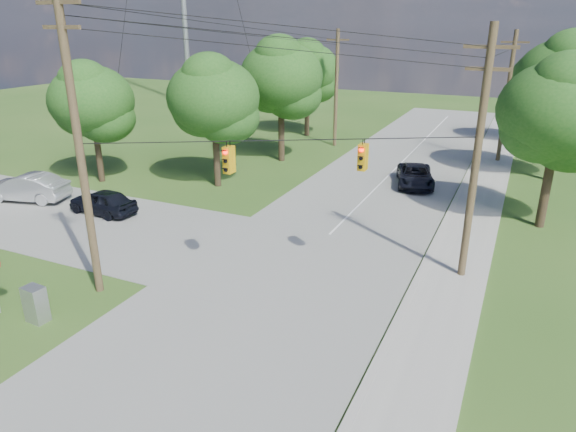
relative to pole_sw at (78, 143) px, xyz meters
The scene contains 20 objects.
ground 7.75m from the pole_sw, ahead, with size 140.00×140.00×0.00m, color #2B4F1A.
main_road 10.16m from the pole_sw, 34.88° to the left, with size 10.00×100.00×0.03m, color gray.
sidewalk_east 15.37m from the pole_sw, 19.08° to the left, with size 2.60×100.00×0.12m, color #A8A59D.
pole_sw is the anchor object (origin of this frame).
pole_ne 15.51m from the pole_sw, 29.38° to the left, with size 2.00×0.32×10.50m.
pole_north_e 32.55m from the pole_sw, 65.48° to the left, with size 2.00×0.32×10.00m.
pole_north_w 29.62m from the pole_sw, 90.77° to the left, with size 2.00×0.32×10.00m.
power_lines 13.04m from the pole_sw, 61.30° to the left, with size 13.93×29.62×4.93m.
traffic_signals 8.24m from the pole_sw, 29.38° to the left, with size 4.91×3.27×1.05m.
tree_w_near 14.99m from the pole_sw, 103.11° to the left, with size 6.00×6.00×8.40m.
tree_w_mid 22.73m from the pole_sw, 96.06° to the left, with size 6.40×6.40×9.22m.
tree_w_far 32.90m from the pole_sw, 97.69° to the left, with size 6.00×6.00×8.73m.
tree_e_near 22.78m from the pole_sw, 43.22° to the left, with size 6.20×6.20×8.81m.
tree_e_mid 30.79m from the pole_sw, 56.26° to the left, with size 6.60×6.60×9.64m.
tree_e_far 40.90m from the pole_sw, 66.82° to the left, with size 5.80×5.80×8.32m.
tree_cross_n 16.64m from the pole_sw, 133.29° to the left, with size 5.60×5.60×7.91m.
car_cross_dark 11.01m from the pole_sw, 132.38° to the left, with size 1.72×4.27×1.46m, color black.
car_cross_silver 15.17m from the pole_sw, 151.11° to the left, with size 1.80×5.16×1.70m, color #A7AAAE.
car_main_north 22.74m from the pole_sw, 66.46° to the left, with size 2.29×4.97×1.38m, color black.
control_cabinet 6.18m from the pole_sw, 97.48° to the right, with size 0.78×0.56×1.41m, color #979A9C.
Camera 1 is at (10.47, -13.46, 10.44)m, focal length 32.00 mm.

